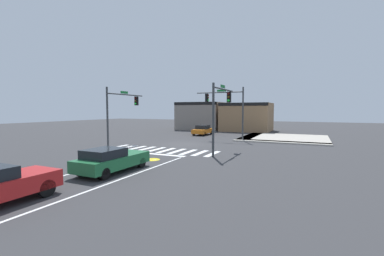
% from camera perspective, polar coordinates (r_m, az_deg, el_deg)
% --- Properties ---
extents(ground_plane, '(120.00, 120.00, 0.00)m').
position_cam_1_polar(ground_plane, '(27.07, -1.80, -3.53)').
color(ground_plane, '#353538').
extents(crosswalk_near, '(10.21, 2.97, 0.01)m').
position_cam_1_polar(crosswalk_near, '(23.19, -6.85, -4.82)').
color(crosswalk_near, silver).
rests_on(crosswalk_near, ground_plane).
extents(lane_markings, '(6.80, 18.75, 0.01)m').
position_cam_1_polar(lane_markings, '(17.03, -16.01, -8.18)').
color(lane_markings, white).
rests_on(lane_markings, ground_plane).
extents(bike_detector_marking, '(1.13, 1.13, 0.01)m').
position_cam_1_polar(bike_detector_marking, '(18.86, -8.78, -6.89)').
color(bike_detector_marking, yellow).
rests_on(bike_detector_marking, ground_plane).
extents(curb_corner_northeast, '(10.00, 10.60, 0.15)m').
position_cam_1_polar(curb_corner_northeast, '(33.73, 18.75, -2.12)').
color(curb_corner_northeast, '#B2AA9E').
rests_on(curb_corner_northeast, ground_plane).
extents(storefront_row, '(15.97, 6.81, 4.90)m').
position_cam_1_polar(storefront_row, '(45.58, 6.86, 2.55)').
color(storefront_row, gray).
rests_on(storefront_row, ground_plane).
extents(traffic_signal_northeast, '(5.77, 0.32, 6.13)m').
position_cam_1_polar(traffic_signal_northeast, '(30.43, 7.58, 5.22)').
color(traffic_signal_northeast, '#383A3D').
rests_on(traffic_signal_northeast, ground_plane).
extents(traffic_signal_southwest, '(0.32, 5.49, 5.68)m').
position_cam_1_polar(traffic_signal_southwest, '(26.73, -15.25, 4.55)').
color(traffic_signal_southwest, '#383A3D').
rests_on(traffic_signal_southwest, ground_plane).
extents(traffic_signal_southeast, '(0.32, 5.02, 5.60)m').
position_cam_1_polar(traffic_signal_southeast, '(21.20, 6.42, 4.99)').
color(traffic_signal_southeast, '#383A3D').
rests_on(traffic_signal_southeast, ground_plane).
extents(car_orange, '(1.78, 4.12, 1.39)m').
position_cam_1_polar(car_orange, '(36.79, 2.40, -0.45)').
color(car_orange, orange).
rests_on(car_orange, ground_plane).
extents(car_green, '(1.91, 4.58, 1.42)m').
position_cam_1_polar(car_green, '(15.56, -17.38, -6.69)').
color(car_green, '#1E6638').
rests_on(car_green, ground_plane).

